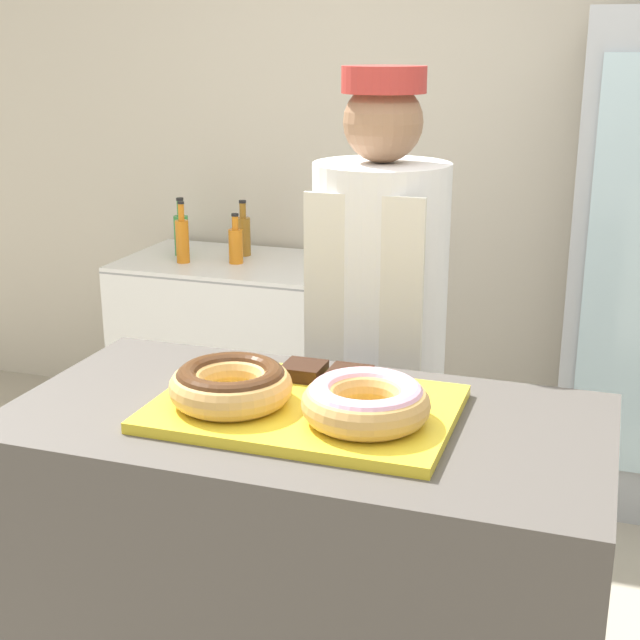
# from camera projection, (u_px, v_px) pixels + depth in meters

# --- Properties ---
(wall_back) EXTENTS (8.00, 0.06, 2.70)m
(wall_back) POSITION_uv_depth(u_px,v_px,m) (476.00, 132.00, 3.71)
(wall_back) COLOR beige
(wall_back) RESTS_ON ground_plane
(display_counter) EXTENTS (1.28, 0.66, 0.94)m
(display_counter) POSITION_uv_depth(u_px,v_px,m) (306.00, 604.00, 2.04)
(display_counter) COLOR #4C4742
(display_counter) RESTS_ON ground_plane
(serving_tray) EXTENTS (0.63, 0.43, 0.02)m
(serving_tray) POSITION_uv_depth(u_px,v_px,m) (305.00, 408.00, 1.90)
(serving_tray) COLOR yellow
(serving_tray) RESTS_ON display_counter
(donut_chocolate_glaze) EXTENTS (0.26, 0.26, 0.08)m
(donut_chocolate_glaze) POSITION_uv_depth(u_px,v_px,m) (231.00, 383.00, 1.88)
(donut_chocolate_glaze) COLOR tan
(donut_chocolate_glaze) RESTS_ON serving_tray
(donut_light_glaze) EXTENTS (0.26, 0.26, 0.08)m
(donut_light_glaze) POSITION_uv_depth(u_px,v_px,m) (366.00, 401.00, 1.79)
(donut_light_glaze) COLOR tan
(donut_light_glaze) RESTS_ON serving_tray
(brownie_back_left) EXTENTS (0.09, 0.09, 0.03)m
(brownie_back_left) POSITION_uv_depth(u_px,v_px,m) (304.00, 371.00, 2.04)
(brownie_back_left) COLOR black
(brownie_back_left) RESTS_ON serving_tray
(brownie_back_right) EXTENTS (0.09, 0.09, 0.03)m
(brownie_back_right) POSITION_uv_depth(u_px,v_px,m) (349.00, 376.00, 2.00)
(brownie_back_right) COLOR black
(brownie_back_right) RESTS_ON serving_tray
(baker_person) EXTENTS (0.38, 0.38, 1.64)m
(baker_person) POSITION_uv_depth(u_px,v_px,m) (378.00, 348.00, 2.56)
(baker_person) COLOR #4C4C51
(baker_person) RESTS_ON ground_plane
(chest_freezer) EXTENTS (1.05, 0.61, 0.81)m
(chest_freezer) POSITION_uv_depth(u_px,v_px,m) (246.00, 349.00, 3.93)
(chest_freezer) COLOR white
(chest_freezer) RESTS_ON ground_plane
(bottle_orange) EXTENTS (0.06, 0.06, 0.21)m
(bottle_orange) POSITION_uv_depth(u_px,v_px,m) (236.00, 244.00, 3.76)
(bottle_orange) COLOR orange
(bottle_orange) RESTS_ON chest_freezer
(bottle_orange_b) EXTENTS (0.06, 0.06, 0.26)m
(bottle_orange_b) POSITION_uv_depth(u_px,v_px,m) (182.00, 239.00, 3.76)
(bottle_orange_b) COLOR orange
(bottle_orange_b) RESTS_ON chest_freezer
(bottle_green) EXTENTS (0.06, 0.06, 0.25)m
(bottle_green) POSITION_uv_depth(u_px,v_px,m) (181.00, 233.00, 3.90)
(bottle_green) COLOR #2D8C38
(bottle_green) RESTS_ON chest_freezer
(bottle_amber) EXTENTS (0.06, 0.06, 0.24)m
(bottle_amber) POSITION_uv_depth(u_px,v_px,m) (243.00, 234.00, 3.89)
(bottle_amber) COLOR #99661E
(bottle_amber) RESTS_ON chest_freezer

